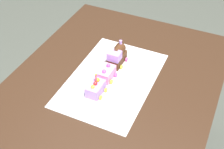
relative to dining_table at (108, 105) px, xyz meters
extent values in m
cube|color=#382316|center=(0.00, 0.00, 0.09)|extent=(1.40, 1.00, 0.03)
cube|color=#382316|center=(-0.64, -0.44, -0.28)|extent=(0.07, 0.07, 0.71)
cube|color=#382316|center=(-0.64, 0.44, -0.28)|extent=(0.07, 0.07, 0.71)
cube|color=silver|center=(-0.08, -0.01, 0.11)|extent=(0.60, 0.40, 0.00)
cube|color=#472816|center=(-0.20, -0.04, 0.14)|extent=(0.12, 0.06, 0.05)
cylinder|color=#472816|center=(-0.22, -0.04, 0.18)|extent=(0.07, 0.05, 0.05)
cube|color=#AD84E0|center=(-0.17, -0.04, 0.18)|extent=(0.06, 0.06, 0.04)
cylinder|color=#AD84E0|center=(-0.25, -0.04, 0.21)|extent=(0.02, 0.02, 0.03)
sphere|color=#F4EFCC|center=(-0.27, -0.04, 0.14)|extent=(0.02, 0.02, 0.02)
cylinder|color=green|center=(-0.24, -0.08, 0.12)|extent=(0.02, 0.01, 0.02)
cylinder|color=orange|center=(-0.17, -0.08, 0.12)|extent=(0.02, 0.01, 0.02)
cylinder|color=#D84CB2|center=(-0.24, 0.00, 0.12)|extent=(0.02, 0.01, 0.02)
cylinder|color=yellow|center=(-0.17, 0.00, 0.12)|extent=(0.02, 0.01, 0.02)
cube|color=pink|center=(-0.07, -0.04, 0.14)|extent=(0.10, 0.06, 0.06)
cylinder|color=red|center=(-0.10, -0.08, 0.12)|extent=(0.02, 0.01, 0.02)
cylinder|color=yellow|center=(-0.05, -0.08, 0.12)|extent=(0.02, 0.01, 0.02)
cylinder|color=#D84CB2|center=(-0.10, 0.00, 0.12)|extent=(0.02, 0.01, 0.02)
cylinder|color=yellow|center=(-0.05, 0.00, 0.12)|extent=(0.02, 0.01, 0.02)
sphere|color=#D84CB2|center=(-0.10, -0.04, 0.17)|extent=(0.02, 0.02, 0.02)
sphere|color=#D84CB2|center=(-0.05, -0.04, 0.17)|extent=(0.02, 0.02, 0.02)
cube|color=#AD84E0|center=(0.04, -0.04, 0.14)|extent=(0.10, 0.06, 0.06)
cylinder|color=#D84CB2|center=(0.02, -0.08, 0.12)|extent=(0.02, 0.01, 0.02)
cylinder|color=#4C59D8|center=(0.07, -0.08, 0.12)|extent=(0.02, 0.01, 0.02)
cylinder|color=yellow|center=(0.02, 0.00, 0.12)|extent=(0.02, 0.01, 0.02)
cylinder|color=yellow|center=(0.07, 0.00, 0.12)|extent=(0.02, 0.01, 0.02)
sphere|color=yellow|center=(0.07, -0.04, 0.17)|extent=(0.02, 0.02, 0.02)
sphere|color=orange|center=(0.02, -0.04, 0.17)|extent=(0.02, 0.02, 0.02)
sphere|color=red|center=(0.04, -0.04, 0.17)|extent=(0.02, 0.02, 0.02)
cylinder|color=#F24C59|center=(0.03, -0.04, 0.20)|extent=(0.01, 0.01, 0.04)
cone|color=yellow|center=(0.03, -0.04, 0.23)|extent=(0.01, 0.01, 0.01)
camera|label=1|loc=(0.96, 0.47, 1.16)|focal=49.79mm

